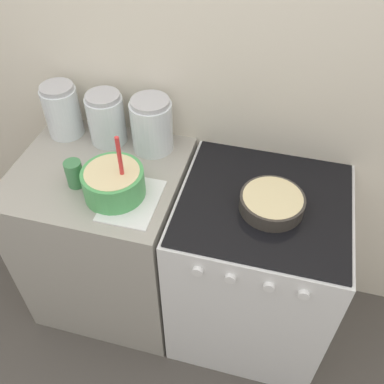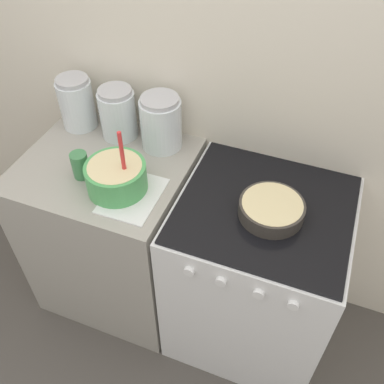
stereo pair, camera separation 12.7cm
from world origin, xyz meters
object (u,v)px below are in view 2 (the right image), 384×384
storage_jar_right (161,126)px  tin_can (80,165)px  mixing_bowl (116,176)px  baking_pan (272,209)px  storage_jar_middle (118,116)px  storage_jar_left (77,106)px  stove (254,274)px

storage_jar_right → tin_can: 0.38m
mixing_bowl → baking_pan: 0.61m
baking_pan → storage_jar_right: storage_jar_right is taller
storage_jar_middle → tin_can: bearing=-92.5°
baking_pan → storage_jar_right: (-0.55, 0.24, 0.07)m
mixing_bowl → storage_jar_right: (0.05, 0.32, 0.03)m
storage_jar_left → storage_jar_right: 0.42m
storage_jar_middle → storage_jar_right: 0.21m
stove → storage_jar_left: (-0.94, 0.21, 0.55)m
storage_jar_right → baking_pan: bearing=-23.6°
stove → storage_jar_left: size_ratio=3.66×
tin_can → stove: bearing=7.4°
stove → baking_pan: 0.48m
storage_jar_left → tin_can: size_ratio=2.14×
stove → storage_jar_right: (-0.52, 0.21, 0.55)m
stove → storage_jar_left: 1.11m
storage_jar_middle → storage_jar_right: (0.21, 0.00, 0.00)m
baking_pan → storage_jar_right: size_ratio=1.01×
baking_pan → tin_can: 0.77m
storage_jar_left → baking_pan: bearing=-14.0°
storage_jar_middle → tin_can: 0.31m
baking_pan → storage_jar_middle: bearing=162.4°
storage_jar_left → mixing_bowl: bearing=-41.1°
mixing_bowl → stove: bearing=10.9°
baking_pan → storage_jar_left: storage_jar_left is taller
mixing_bowl → storage_jar_middle: 0.36m
baking_pan → storage_jar_left: (-0.97, 0.24, 0.07)m
storage_jar_left → storage_jar_middle: (0.21, -0.00, -0.00)m
storage_jar_left → storage_jar_right: (0.42, 0.00, -0.00)m
baking_pan → storage_jar_right: 0.60m
baking_pan → stove: bearing=129.9°
stove → baking_pan: bearing=-50.1°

